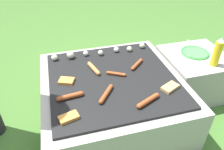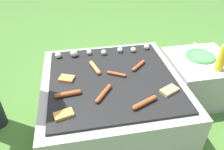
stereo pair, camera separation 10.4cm
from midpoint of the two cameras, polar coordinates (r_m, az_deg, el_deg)
ground_plane at (r=1.78m, az=1.71°, el=-10.12°), size 14.00×14.00×0.00m
grill at (r=1.65m, az=1.82°, el=-5.78°), size 0.98×0.98×0.36m
side_ledge at (r=2.00m, az=22.85°, el=-0.71°), size 0.50×0.51×0.36m
sausage_back_right at (r=1.38m, az=-0.03°, el=-4.88°), size 0.13×0.16×0.03m
sausage_mid_left at (r=1.61m, az=-2.66°, el=1.93°), size 0.07×0.17×0.03m
sausage_front_right at (r=1.66m, az=8.78°, el=2.43°), size 0.13×0.12×0.03m
sausage_front_center at (r=1.34m, az=10.80°, el=-7.14°), size 0.17×0.10×0.03m
sausage_mid_right at (r=1.39m, az=-9.33°, el=-4.93°), size 0.17×0.05×0.03m
sausage_back_left at (r=1.55m, az=3.09°, el=0.23°), size 0.13×0.08×0.02m
bread_slice_left at (r=1.47m, az=16.73°, el=-3.90°), size 0.14×0.11×0.02m
bread_slice_center at (r=1.53m, az=-9.87°, el=-0.97°), size 0.12×0.11×0.02m
bread_slice_right at (r=1.27m, az=-10.17°, el=-10.20°), size 0.12×0.09×0.02m
mushroom_row at (r=1.80m, az=-1.99°, el=6.09°), size 0.79×0.07×0.06m
plate_colorful at (r=1.93m, az=23.58°, el=4.52°), size 0.23×0.23×0.02m
condiment_bottle at (r=1.77m, az=28.41°, el=4.11°), size 0.06×0.06×0.23m
fork_utensil at (r=2.07m, az=23.13°, el=6.72°), size 0.02×0.16×0.01m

